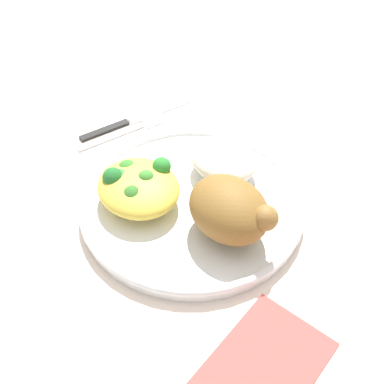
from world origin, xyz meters
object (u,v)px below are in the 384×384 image
at_px(rice_pile, 224,160).
at_px(fork, 129,130).
at_px(mac_cheese_with_broccoli, 137,186).
at_px(plate, 192,203).
at_px(roasted_chicken, 231,209).
at_px(knife, 129,120).
at_px(napkin, 263,366).

xyz_separation_m(rice_pile, fork, (-0.17, -0.04, -0.04)).
xyz_separation_m(mac_cheese_with_broccoli, fork, (-0.14, 0.08, -0.04)).
bearing_deg(plate, fork, 171.19).
distance_m(roasted_chicken, rice_pile, 0.10).
bearing_deg(fork, mac_cheese_with_broccoli, -29.48).
height_order(mac_cheese_with_broccoli, knife, mac_cheese_with_broccoli).
relative_size(mac_cheese_with_broccoli, napkin, 0.79).
height_order(fork, knife, knife).
bearing_deg(mac_cheese_with_broccoli, knife, 149.98).
bearing_deg(mac_cheese_with_broccoli, fork, 150.52).
distance_m(mac_cheese_with_broccoli, knife, 0.19).
xyz_separation_m(plate, fork, (-0.19, 0.03, -0.01)).
relative_size(roasted_chicken, knife, 0.58).
relative_size(knife, napkin, 1.37).
xyz_separation_m(roasted_chicken, napkin, (0.14, -0.08, -0.05)).
height_order(plate, mac_cheese_with_broccoli, mac_cheese_with_broccoli).
xyz_separation_m(plate, napkin, (0.21, -0.08, -0.01)).
relative_size(roasted_chicken, fork, 0.77).
height_order(mac_cheese_with_broccoli, napkin, mac_cheese_with_broccoli).
bearing_deg(roasted_chicken, rice_pile, 141.72).
relative_size(fork, napkin, 1.03).
bearing_deg(napkin, roasted_chicken, 149.79).
distance_m(knife, napkin, 0.43).
height_order(roasted_chicken, napkin, roasted_chicken).
xyz_separation_m(plate, roasted_chicken, (0.07, 0.00, 0.04)).
relative_size(plate, rice_pile, 3.09).
height_order(plate, roasted_chicken, roasted_chicken).
xyz_separation_m(roasted_chicken, knife, (-0.27, 0.04, -0.05)).
height_order(rice_pile, knife, rice_pile).
relative_size(rice_pile, napkin, 0.67).
bearing_deg(roasted_chicken, napkin, -30.21).
distance_m(rice_pile, mac_cheese_with_broccoli, 0.12).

